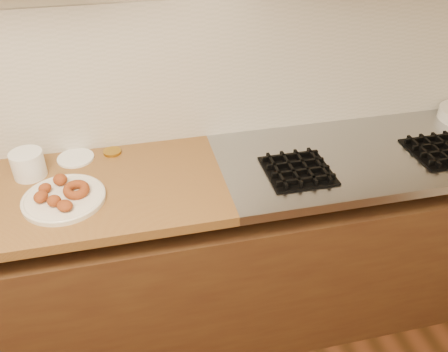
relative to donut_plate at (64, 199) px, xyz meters
The scene contains 11 objects.
wall_back 0.59m from the donut_plate, 74.35° to the left, with size 4.00×0.02×2.70m, color #BFB496.
base_cabinet 0.54m from the donut_plate, 32.75° to the left, with size 3.60×0.60×0.77m, color #4D3118.
stovetop 1.26m from the donut_plate, ahead, with size 1.30×0.62×0.04m, color #9EA0A5.
backsplash 0.48m from the donut_plate, 73.86° to the left, with size 3.60×0.02×0.60m, color beige.
burner_grates 1.23m from the donut_plate, ahead, with size 0.91×0.26×0.03m.
donut_plate is the anchor object (origin of this frame).
ring_donut 0.06m from the donut_plate, 13.11° to the left, with size 0.10×0.10×0.03m, color #9E4824.
fried_dough_chunks 0.04m from the donut_plate, behind, with size 0.16×0.24×0.04m.
plastic_tub 0.25m from the donut_plate, 124.07° to the left, with size 0.13×0.13×0.11m, color white.
tub_lid 0.29m from the donut_plate, 83.23° to the left, with size 0.15×0.15×0.01m, color white.
brass_jar_lid 0.35m from the donut_plate, 58.16° to the left, with size 0.08×0.08×0.01m, color #AC8225.
Camera 1 is at (0.15, 0.14, 1.96)m, focal length 38.00 mm.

